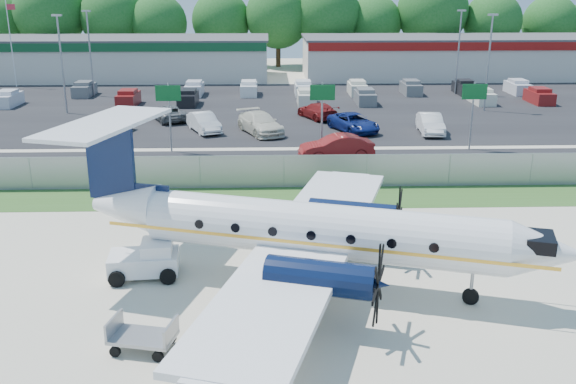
{
  "coord_description": "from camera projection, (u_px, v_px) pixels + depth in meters",
  "views": [
    {
      "loc": [
        -0.91,
        -22.84,
        11.65
      ],
      "look_at": [
        0.0,
        6.0,
        2.3
      ],
      "focal_mm": 40.0,
      "sensor_mm": 36.0,
      "label": 1
    }
  ],
  "objects": [
    {
      "name": "ground",
      "position": [
        293.0,
        294.0,
        25.33
      ],
      "size": [
        170.0,
        170.0,
        0.0
      ],
      "primitive_type": "plane",
      "color": "beige",
      "rests_on": "ground"
    },
    {
      "name": "grass_verge",
      "position": [
        285.0,
        198.0,
        36.74
      ],
      "size": [
        170.0,
        4.0,
        0.02
      ],
      "primitive_type": "cube",
      "color": "#2D561E",
      "rests_on": "ground"
    },
    {
      "name": "access_road",
      "position": [
        282.0,
        165.0,
        43.4
      ],
      "size": [
        170.0,
        8.0,
        0.02
      ],
      "primitive_type": "cube",
      "color": "black",
      "rests_on": "ground"
    },
    {
      "name": "parking_lot",
      "position": [
        277.0,
        108.0,
        63.36
      ],
      "size": [
        170.0,
        32.0,
        0.02
      ],
      "primitive_type": "cube",
      "color": "black",
      "rests_on": "ground"
    },
    {
      "name": "perimeter_fence",
      "position": [
        284.0,
        171.0,
        38.34
      ],
      "size": [
        120.0,
        0.06,
        1.99
      ],
      "color": "gray",
      "rests_on": "ground"
    },
    {
      "name": "building_west",
      "position": [
        89.0,
        58.0,
        82.74
      ],
      "size": [
        46.4,
        12.4,
        5.24
      ],
      "color": "beige",
      "rests_on": "ground"
    },
    {
      "name": "building_east",
      "position": [
        472.0,
        57.0,
        84.23
      ],
      "size": [
        44.4,
        12.4,
        5.24
      ],
      "color": "beige",
      "rests_on": "ground"
    },
    {
      "name": "sign_left",
      "position": [
        169.0,
        103.0,
        45.76
      ],
      "size": [
        1.8,
        0.26,
        5.0
      ],
      "color": "gray",
      "rests_on": "ground"
    },
    {
      "name": "sign_mid",
      "position": [
        322.0,
        102.0,
        46.09
      ],
      "size": [
        1.8,
        0.26,
        5.0
      ],
      "color": "gray",
      "rests_on": "ground"
    },
    {
      "name": "sign_right",
      "position": [
        474.0,
        101.0,
        46.42
      ],
      "size": [
        1.8,
        0.26,
        5.0
      ],
      "color": "gray",
      "rests_on": "ground"
    },
    {
      "name": "flagpole_east",
      "position": [
        11.0,
        38.0,
        74.97
      ],
      "size": [
        1.06,
        0.12,
        10.0
      ],
      "color": "white",
      "rests_on": "ground"
    },
    {
      "name": "light_pole_nw",
      "position": [
        61.0,
        57.0,
        59.25
      ],
      "size": [
        0.9,
        0.35,
        9.09
      ],
      "color": "gray",
      "rests_on": "ground"
    },
    {
      "name": "light_pole_ne",
      "position": [
        489.0,
        56.0,
        60.45
      ],
      "size": [
        0.9,
        0.35,
        9.09
      ],
      "color": "gray",
      "rests_on": "ground"
    },
    {
      "name": "light_pole_sw",
      "position": [
        90.0,
        47.0,
        68.76
      ],
      "size": [
        0.9,
        0.35,
        9.09
      ],
      "color": "gray",
      "rests_on": "ground"
    },
    {
      "name": "light_pole_se",
      "position": [
        459.0,
        46.0,
        69.96
      ],
      "size": [
        0.9,
        0.35,
        9.09
      ],
      "color": "gray",
      "rests_on": "ground"
    },
    {
      "name": "tree_line",
      "position": [
        274.0,
        66.0,
        95.69
      ],
      "size": [
        112.0,
        6.0,
        14.0
      ],
      "primitive_type": null,
      "color": "#19561A",
      "rests_on": "ground"
    },
    {
      "name": "aircraft",
      "position": [
        310.0,
        229.0,
        25.38
      ],
      "size": [
        20.53,
        20.03,
        6.28
      ],
      "color": "white",
      "rests_on": "ground"
    },
    {
      "name": "pushback_tug",
      "position": [
        147.0,
        260.0,
        26.7
      ],
      "size": [
        2.97,
        2.24,
        1.53
      ],
      "color": "white",
      "rests_on": "ground"
    },
    {
      "name": "baggage_cart_near",
      "position": [
        143.0,
        336.0,
        21.32
      ],
      "size": [
        2.35,
        1.72,
        1.11
      ],
      "color": "gray",
      "rests_on": "ground"
    },
    {
      "name": "cone_starboard_wing",
      "position": [
        255.0,
        179.0,
        39.41
      ],
      "size": [
        0.42,
        0.42,
        0.6
      ],
      "color": "#D63B06",
      "rests_on": "ground"
    },
    {
      "name": "road_car_mid",
      "position": [
        336.0,
        159.0,
        44.93
      ],
      "size": [
        5.37,
        2.62,
        1.7
      ],
      "primitive_type": "imported",
      "rotation": [
        0.0,
        0.0,
        -1.4
      ],
      "color": "maroon",
      "rests_on": "ground"
    },
    {
      "name": "parked_car_a",
      "position": [
        112.0,
        134.0,
        52.3
      ],
      "size": [
        3.23,
        4.95,
        1.57
      ],
      "primitive_type": "imported",
      "rotation": [
        0.0,
        0.0,
        -0.33
      ],
      "color": "beige",
      "rests_on": "ground"
    },
    {
      "name": "parked_car_b",
      "position": [
        204.0,
        132.0,
        53.23
      ],
      "size": [
        3.41,
        5.08,
        1.58
      ],
      "primitive_type": "imported",
      "rotation": [
        0.0,
        0.0,
        0.4
      ],
      "color": "silver",
      "rests_on": "ground"
    },
    {
      "name": "parked_car_c",
      "position": [
        260.0,
        133.0,
        52.65
      ],
      "size": [
        4.44,
        6.32,
        1.7
      ],
      "primitive_type": "imported",
      "rotation": [
        0.0,
        0.0,
        0.39
      ],
      "color": "beige",
      "rests_on": "ground"
    },
    {
      "name": "parked_car_d",
      "position": [
        353.0,
        132.0,
        53.34
      ],
      "size": [
        4.4,
        5.98,
        1.51
      ],
      "primitive_type": "imported",
      "rotation": [
        0.0,
        0.0,
        0.39
      ],
      "color": "navy",
      "rests_on": "ground"
    },
    {
      "name": "parked_car_e",
      "position": [
        430.0,
        133.0,
        52.67
      ],
      "size": [
        2.07,
        5.02,
        1.62
      ],
      "primitive_type": "imported",
      "rotation": [
        0.0,
        0.0,
        -0.07
      ],
      "color": "silver",
      "rests_on": "ground"
    },
    {
      "name": "parked_car_f",
      "position": [
        169.0,
        121.0,
        57.6
      ],
      "size": [
        4.14,
        5.57,
        1.41
      ],
      "primitive_type": "imported",
      "rotation": [
        0.0,
        0.0,
        3.55
      ],
      "color": "#595B5E",
      "rests_on": "ground"
    },
    {
      "name": "parked_car_g",
      "position": [
        317.0,
        119.0,
        58.46
      ],
      "size": [
        3.92,
        5.46,
        1.47
      ],
      "primitive_type": "imported",
      "rotation": [
        0.0,
        0.0,
        3.56
      ],
      "color": "maroon",
      "rests_on": "ground"
    },
    {
      "name": "far_parking_rows",
      "position": [
        277.0,
        100.0,
        68.12
      ],
      "size": [
        56.0,
        10.0,
        1.6
      ],
      "primitive_type": null,
      "color": "gray",
      "rests_on": "ground"
    }
  ]
}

